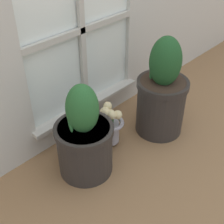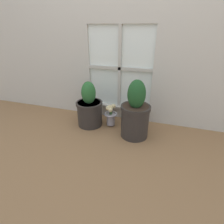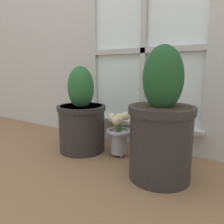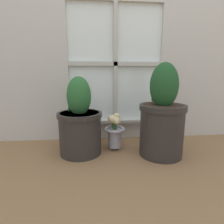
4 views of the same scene
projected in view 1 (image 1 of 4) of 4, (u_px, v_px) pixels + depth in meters
name	position (u px, v px, depth m)	size (l,w,h in m)	color
ground_plane	(146.00, 160.00, 1.89)	(10.00, 10.00, 0.00)	olive
potted_plant_left	(84.00, 139.00, 1.70)	(0.33, 0.33, 0.57)	#2D2826
potted_plant_right	(162.00, 95.00, 1.97)	(0.33, 0.33, 0.67)	#2D2826
flower_vase	(111.00, 124.00, 1.93)	(0.16, 0.16, 0.28)	#99939E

